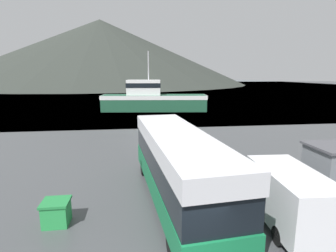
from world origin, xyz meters
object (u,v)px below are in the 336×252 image
delivery_van (282,192)px  fishing_boat (152,99)px  tour_bus (177,163)px  dock_kiosk (335,170)px  small_boat (184,104)px  storage_bin (56,212)px

delivery_van → fishing_boat: 34.70m
tour_bus → dock_kiosk: (8.17, -0.22, -0.63)m
delivery_van → fishing_boat: bearing=98.1°
fishing_boat → small_boat: 9.13m
fishing_boat → delivery_van: bearing=11.1°
delivery_van → dock_kiosk: dock_kiosk is taller
delivery_van → fishing_boat: size_ratio=0.35×
fishing_boat → dock_kiosk: (7.07, -32.54, -0.67)m
fishing_boat → dock_kiosk: 33.31m
storage_bin → dock_kiosk: 13.48m
small_boat → fishing_boat: bearing=-23.8°
fishing_boat → storage_bin: 34.29m
tour_bus → delivery_van: tour_bus is taller
tour_bus → delivery_van: (4.10, -2.25, -0.66)m
delivery_van → small_boat: (3.68, 40.59, -0.86)m
tour_bus → fishing_boat: bearing=82.8°
tour_bus → fishing_boat: size_ratio=0.62×
tour_bus → fishing_boat: 32.34m
dock_kiosk → small_boat: bearing=90.6°
fishing_boat → dock_kiosk: fishing_boat is taller
tour_bus → small_boat: 39.15m
delivery_van → dock_kiosk: bearing=29.6°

